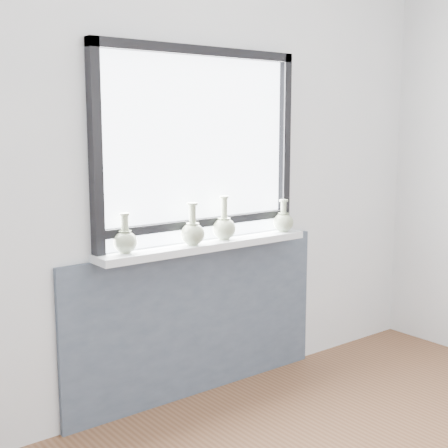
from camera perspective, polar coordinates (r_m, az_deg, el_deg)
back_wall at (r=3.46m, az=-2.66°, el=5.13°), size 3.60×0.02×2.60m
apron_panel at (r=3.60m, az=-2.28°, el=-8.83°), size 1.70×0.03×0.86m
windowsill at (r=3.44m, az=-1.64°, el=-1.97°), size 1.32×0.18×0.04m
window at (r=3.42m, az=-2.32°, el=7.45°), size 1.30×0.06×1.05m
vase_a at (r=3.16m, az=-9.03°, el=-1.44°), size 0.12×0.12×0.20m
vase_b at (r=3.33m, az=-2.88°, el=-0.72°), size 0.13×0.13×0.23m
vase_c at (r=3.49m, az=0.02°, el=-0.24°), size 0.13×0.13×0.25m
vase_d at (r=3.76m, az=5.45°, el=0.27°), size 0.12×0.12×0.19m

